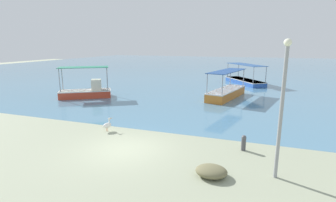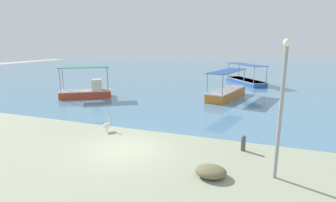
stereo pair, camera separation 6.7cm
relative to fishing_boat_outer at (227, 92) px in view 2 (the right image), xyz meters
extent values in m
plane|color=#99A083|center=(-3.05, -14.36, -0.57)|extent=(120.00, 120.00, 0.00)
cube|color=teal|center=(-3.05, 33.64, -0.57)|extent=(110.00, 90.00, 0.00)
cube|color=orange|center=(0.00, 0.00, -0.15)|extent=(3.04, 6.59, 0.82)
cube|color=silver|center=(0.00, 0.00, 0.22)|extent=(3.09, 6.64, 0.08)
cylinder|color=#99999E|center=(0.02, -3.02, 1.12)|extent=(0.08, 0.08, 1.72)
cylinder|color=#99999E|center=(-1.35, -2.71, 1.12)|extent=(0.08, 0.08, 1.72)
cylinder|color=#99999E|center=(1.35, 2.71, 1.12)|extent=(0.08, 0.08, 1.72)
cylinder|color=#99999E|center=(-0.02, 3.02, 1.12)|extent=(0.08, 0.08, 1.72)
cube|color=navy|center=(0.00, 0.00, 2.00)|extent=(3.09, 6.42, 0.05)
cube|color=#C63E26|center=(-12.79, -4.37, -0.21)|extent=(4.91, 3.95, 0.71)
cube|color=silver|center=(-12.79, -4.37, 0.11)|extent=(4.96, 4.01, 0.08)
cylinder|color=#99999E|center=(-14.19, -6.11, 1.23)|extent=(0.08, 0.08, 2.17)
cylinder|color=#99999E|center=(-14.97, -4.87, 1.23)|extent=(0.08, 0.08, 2.17)
cylinder|color=#99999E|center=(-10.62, -3.87, 1.23)|extent=(0.08, 0.08, 2.17)
cylinder|color=#99999E|center=(-11.40, -2.63, 1.23)|extent=(0.08, 0.08, 2.17)
cube|color=#227257|center=(-12.79, -4.37, 2.34)|extent=(4.79, 3.93, 0.05)
cube|color=beige|center=(-11.89, -3.81, 0.64)|extent=(1.39, 1.49, 1.00)
cube|color=#2C5AB3|center=(1.11, 9.82, -0.28)|extent=(5.42, 6.66, 0.56)
cube|color=silver|center=(1.11, 9.82, -0.04)|extent=(5.47, 6.72, 0.08)
cylinder|color=#99999E|center=(3.57, 7.71, 0.94)|extent=(0.08, 0.08, 1.88)
cylinder|color=#99999E|center=(2.20, 6.76, 0.94)|extent=(0.08, 0.08, 1.88)
cylinder|color=#99999E|center=(0.01, 12.87, 0.94)|extent=(0.08, 0.08, 1.88)
cylinder|color=#99999E|center=(-1.36, 11.93, 0.94)|extent=(0.08, 0.08, 1.88)
cube|color=#2E5185|center=(1.11, 9.82, 1.90)|extent=(5.39, 6.55, 0.05)
cylinder|color=#E0997A|center=(-5.42, -12.30, -0.46)|extent=(0.03, 0.03, 0.22)
cylinder|color=#E0997A|center=(-5.33, -12.33, -0.46)|extent=(0.03, 0.03, 0.22)
ellipsoid|color=white|center=(-5.36, -12.29, -0.21)|extent=(0.47, 0.62, 0.32)
ellipsoid|color=white|center=(-5.46, -12.52, -0.19)|extent=(0.17, 0.19, 0.10)
cylinder|color=white|center=(-5.31, -12.14, 0.01)|extent=(0.07, 0.07, 0.26)
sphere|color=white|center=(-5.31, -12.14, 0.18)|extent=(0.11, 0.11, 0.11)
cone|color=#E5933F|center=(-5.25, -11.99, 0.17)|extent=(0.16, 0.30, 0.06)
cylinder|color=gray|center=(3.80, -14.84, 1.94)|extent=(0.14, 0.14, 5.02)
sphere|color=#EAEACC|center=(3.80, -14.84, 4.57)|extent=(0.28, 0.28, 0.28)
cylinder|color=#47474C|center=(2.44, -12.53, -0.25)|extent=(0.22, 0.22, 0.63)
sphere|color=#4C4C51|center=(2.44, -12.53, 0.09)|extent=(0.23, 0.23, 0.23)
ellipsoid|color=#6C6847|center=(1.43, -15.60, -0.35)|extent=(1.25, 1.06, 0.43)
camera|label=1|loc=(2.98, -25.03, 4.54)|focal=28.00mm
camera|label=2|loc=(3.05, -25.00, 4.54)|focal=28.00mm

